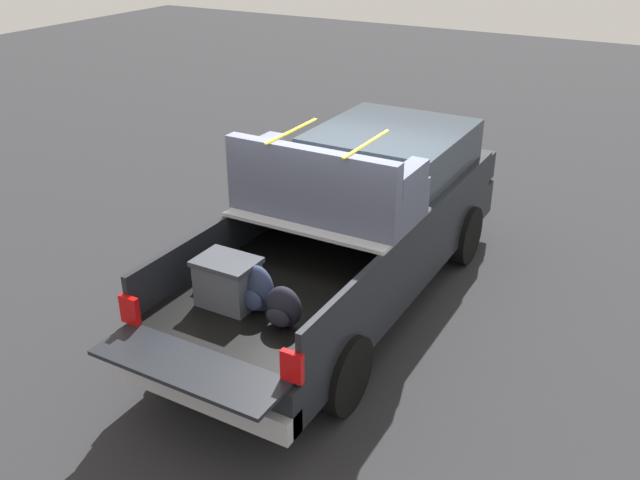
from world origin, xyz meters
name	(u,v)px	position (x,y,z in m)	size (l,w,h in m)	color
ground_plane	(344,301)	(0.00, 0.00, 0.00)	(40.00, 40.00, 0.00)	#262628
pickup_truck	(359,220)	(0.36, 0.00, 0.96)	(6.05, 2.06, 2.23)	black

